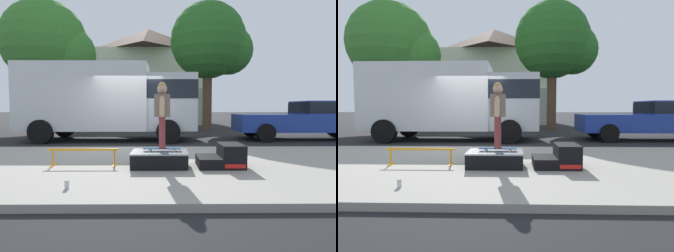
% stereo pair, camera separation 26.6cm
% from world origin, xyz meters
% --- Properties ---
extents(ground_plane, '(140.00, 140.00, 0.00)m').
position_xyz_m(ground_plane, '(0.00, 0.00, 0.00)').
color(ground_plane, black).
extents(sidewalk_slab, '(50.00, 5.00, 0.12)m').
position_xyz_m(sidewalk_slab, '(0.00, -3.00, 0.06)').
color(sidewalk_slab, gray).
rests_on(sidewalk_slab, ground).
extents(skate_box, '(1.15, 0.79, 0.32)m').
position_xyz_m(skate_box, '(1.24, -3.33, 0.29)').
color(skate_box, black).
rests_on(skate_box, sidewalk_slab).
extents(kicker_ramp, '(0.93, 0.77, 0.47)m').
position_xyz_m(kicker_ramp, '(2.57, -3.33, 0.32)').
color(kicker_ramp, black).
rests_on(kicker_ramp, sidewalk_slab).
extents(grind_rail, '(1.45, 0.28, 0.36)m').
position_xyz_m(grind_rail, '(-0.36, -3.23, 0.39)').
color(grind_rail, orange).
rests_on(grind_rail, sidewalk_slab).
extents(skateboard, '(0.79, 0.23, 0.07)m').
position_xyz_m(skateboard, '(1.29, -3.32, 0.50)').
color(skateboard, navy).
rests_on(skateboard, skate_box).
extents(skater_kid, '(0.33, 0.69, 1.35)m').
position_xyz_m(skater_kid, '(1.29, -3.32, 1.30)').
color(skater_kid, brown).
rests_on(skater_kid, skateboard).
extents(soda_can, '(0.07, 0.07, 0.13)m').
position_xyz_m(soda_can, '(-0.13, -4.83, 0.18)').
color(soda_can, silver).
rests_on(soda_can, sidewalk_slab).
extents(box_truck, '(6.91, 2.63, 3.05)m').
position_xyz_m(box_truck, '(-0.87, 2.20, 1.70)').
color(box_truck, silver).
rests_on(box_truck, ground).
extents(pickup_truck_blue, '(5.70, 2.09, 1.61)m').
position_xyz_m(pickup_truck_blue, '(7.38, 2.39, 0.89)').
color(pickup_truck_blue, '#1E3899').
rests_on(pickup_truck_blue, ground).
extents(street_tree_main, '(4.91, 4.47, 7.55)m').
position_xyz_m(street_tree_main, '(4.14, 7.42, 5.16)').
color(street_tree_main, brown).
rests_on(street_tree_main, ground).
extents(street_tree_neighbour, '(5.27, 4.79, 7.43)m').
position_xyz_m(street_tree_neighbour, '(-5.26, 6.87, 4.88)').
color(street_tree_neighbour, brown).
rests_on(street_tree_neighbour, ground).
extents(house_behind, '(9.54, 8.22, 8.40)m').
position_xyz_m(house_behind, '(-0.19, 15.74, 4.24)').
color(house_behind, beige).
rests_on(house_behind, ground).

